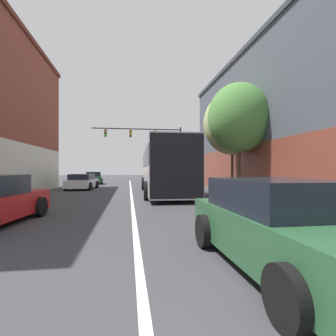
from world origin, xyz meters
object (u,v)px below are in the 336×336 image
hatchback_foreground (282,226)px  traffic_signal_gantry (151,141)px  bus (164,166)px  parked_car_left_far (93,178)px  street_tree_far (232,123)px  parked_car_left_mid (82,182)px  street_tree_near (239,118)px

hatchback_foreground → traffic_signal_gantry: bearing=-0.3°
bus → parked_car_left_far: size_ratio=2.55×
street_tree_far → bus: bearing=169.6°
bus → hatchback_foreground: (0.12, -13.26, -1.17)m
parked_car_left_mid → street_tree_near: street_tree_near is taller
hatchback_foreground → street_tree_near: size_ratio=0.68×
street_tree_far → traffic_signal_gantry: bearing=109.0°
parked_car_left_mid → street_tree_near: size_ratio=0.63×
traffic_signal_gantry → street_tree_near: 14.58m
traffic_signal_gantry → street_tree_far: (4.29, -12.49, -0.16)m
hatchback_foreground → parked_car_left_mid: hatchback_foreground is taller
parked_car_left_mid → traffic_signal_gantry: size_ratio=0.44×
parked_car_left_mid → parked_car_left_far: 8.03m
bus → street_tree_far: (4.39, -0.81, 2.77)m
parked_car_left_far → traffic_signal_gantry: (6.35, -1.40, 4.15)m
parked_car_left_far → parked_car_left_mid: bearing=173.5°
parked_car_left_mid → street_tree_far: 12.67m
hatchback_foreground → street_tree_near: (4.09, 10.96, 4.03)m
parked_car_left_far → street_tree_near: 19.05m
hatchback_foreground → parked_car_left_far: (-6.36, 26.35, -0.04)m
parked_car_left_mid → bus: bearing=-125.0°
parked_car_left_mid → hatchback_foreground: bearing=-156.6°
parked_car_left_far → street_tree_far: bearing=-150.2°
hatchback_foreground → traffic_signal_gantry: (-0.02, 24.95, 4.11)m
bus → parked_car_left_mid: bus is taller
parked_car_left_mid → street_tree_far: (10.48, -5.86, 4.03)m
street_tree_near → street_tree_far: 1.51m
traffic_signal_gantry → street_tree_near: street_tree_near is taller
street_tree_far → street_tree_near: bearing=-97.1°
traffic_signal_gantry → street_tree_far: street_tree_far is taller
street_tree_near → bus: bearing=151.2°
parked_car_left_far → street_tree_near: size_ratio=0.66×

